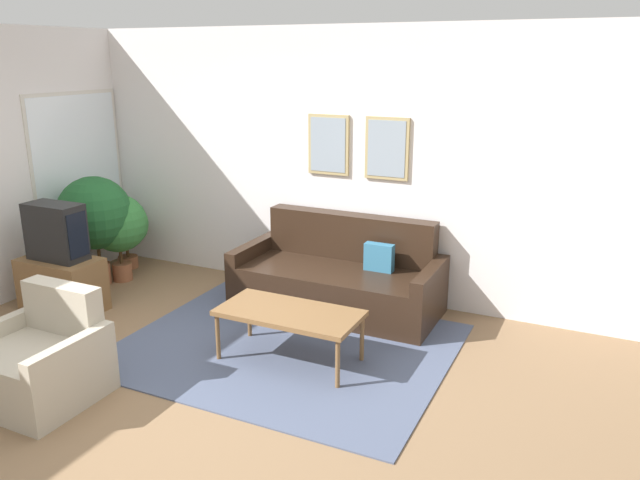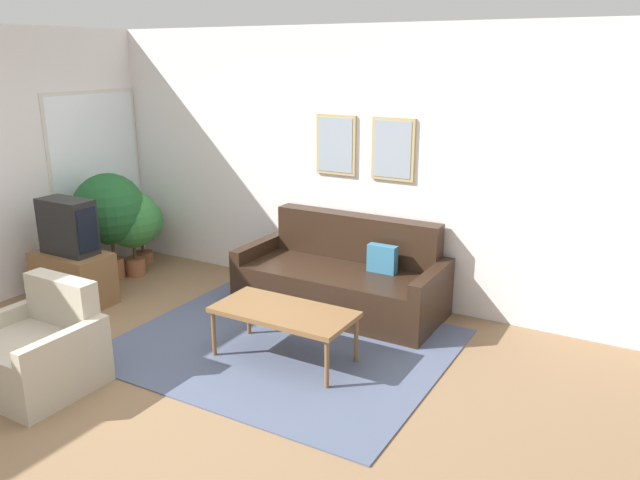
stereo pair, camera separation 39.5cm
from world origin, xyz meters
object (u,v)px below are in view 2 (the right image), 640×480
at_px(potted_plant_tall, 109,210).
at_px(armchair, 38,353).
at_px(couch, 343,280).
at_px(coffee_table, 284,314).
at_px(tv, 68,226).

bearing_deg(potted_plant_tall, armchair, -55.66).
xyz_separation_m(couch, coffee_table, (0.09, -1.20, 0.10)).
xyz_separation_m(couch, potted_plant_tall, (-2.63, -0.50, 0.48)).
height_order(armchair, potted_plant_tall, potted_plant_tall).
bearing_deg(couch, coffee_table, -85.73).
height_order(tv, armchair, tv).
height_order(tv, potted_plant_tall, potted_plant_tall).
distance_m(coffee_table, armchair, 1.88).
relative_size(tv, armchair, 0.68).
bearing_deg(tv, couch, 26.69).
distance_m(couch, tv, 2.75).
bearing_deg(tv, coffee_table, 0.42).
bearing_deg(coffee_table, armchair, -137.21).
xyz_separation_m(coffee_table, tv, (-2.50, -0.02, 0.40)).
relative_size(tv, potted_plant_tall, 0.48).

